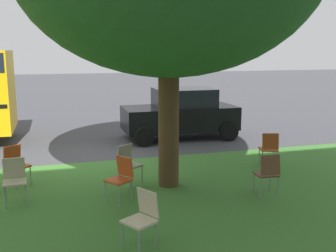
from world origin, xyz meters
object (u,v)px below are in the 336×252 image
chair_3 (268,171)px  parked_car (181,113)px  chair_2 (14,177)px  chair_5 (16,162)px  chair_6 (121,176)px  chair_0 (128,161)px  chair_4 (269,147)px  chair_1 (143,215)px

chair_3 → parked_car: 5.66m
chair_2 → chair_5: same height
chair_6 → parked_car: parked_car is taller
chair_0 → parked_car: bearing=-121.4°
chair_5 → chair_0: bearing=165.8°
chair_4 → parked_car: (1.08, -3.83, 0.32)m
chair_3 → chair_5: (4.88, -2.08, 0.00)m
chair_2 → parked_car: bearing=-136.0°
chair_1 → chair_6: bearing=-90.1°
chair_6 → chair_5: bearing=-37.2°
chair_5 → parked_car: size_ratio=0.24×
chair_2 → chair_3: size_ratio=1.00×
chair_6 → chair_1: bearing=89.9°
chair_2 → chair_4: size_ratio=1.00×
chair_3 → chair_6: same height
parked_car → chair_5: bearing=36.2°
chair_3 → chair_0: bearing=-30.3°
chair_1 → chair_6: (-0.00, -1.94, 0.00)m
chair_0 → parked_car: parked_car is taller
chair_6 → parked_car: (-2.86, -5.11, 0.32)m
chair_0 → chair_3: bearing=149.7°
chair_0 → chair_2: same height
chair_1 → parked_car: parked_car is taller
chair_2 → chair_6: size_ratio=1.00×
chair_0 → chair_5: (2.34, -0.59, 0.00)m
chair_2 → chair_1: bearing=129.3°
chair_0 → chair_2: size_ratio=1.00×
chair_0 → parked_car: (-2.54, -4.16, 0.32)m
chair_5 → parked_car: (-4.88, -3.57, 0.32)m
chair_3 → parked_car: bearing=-90.0°
chair_6 → chair_4: bearing=-162.1°
chair_3 → chair_4: size_ratio=1.00×
chair_0 → chair_4: size_ratio=1.00×
chair_0 → chair_1: bearing=83.7°
chair_2 → parked_car: (-4.82, -4.65, 0.32)m
chair_4 → chair_6: size_ratio=1.00×
chair_3 → chair_4: same height
chair_4 → chair_5: same height
chair_1 → chair_4: 5.08m
chair_1 → chair_3: bearing=-154.0°
chair_0 → chair_1: size_ratio=1.00×
chair_1 → parked_car: 7.61m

